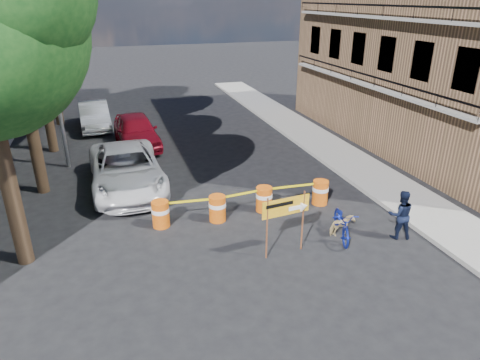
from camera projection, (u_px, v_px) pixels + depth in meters
ground at (272, 258)px, 12.44m from camera, size 120.00×120.00×0.00m
sidewalk_east at (351, 162)px, 19.39m from camera, size 2.40×40.00×0.15m
apartment_building at (448, 19)px, 20.40m from camera, size 8.00×16.00×12.00m
tree_mid_a at (14, 29)px, 14.32m from camera, size 5.25×5.00×8.68m
tree_mid_b at (29, 4)px, 18.42m from camera, size 5.67×5.40×9.62m
tree_far at (43, 12)px, 22.99m from camera, size 5.04×4.80×8.84m
streetlamp at (54, 67)px, 17.38m from camera, size 1.25×0.18×8.00m
barrel_far_left at (161, 213)px, 13.98m from camera, size 0.58×0.58×0.90m
barrel_mid_left at (217, 208)px, 14.35m from camera, size 0.58×0.58×0.90m
barrel_mid_right at (264, 199)px, 15.01m from camera, size 0.58×0.58×0.90m
barrel_far_right at (320, 192)px, 15.52m from camera, size 0.58×0.58×0.90m
detour_sign at (292, 210)px, 12.18m from camera, size 1.49×0.30×1.93m
pedestrian at (400, 215)px, 13.21m from camera, size 0.92×0.81×1.60m
bicycle at (344, 209)px, 13.16m from camera, size 0.96×1.18×1.93m
dog at (342, 226)px, 13.51m from camera, size 0.84×0.49×0.67m
suv_white at (126, 169)px, 16.70m from camera, size 2.83×5.85×1.60m
sedan_red at (136, 131)px, 21.43m from camera, size 2.25×4.87×1.62m
sedan_silver at (94, 116)px, 24.39m from camera, size 1.80×4.54×1.47m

